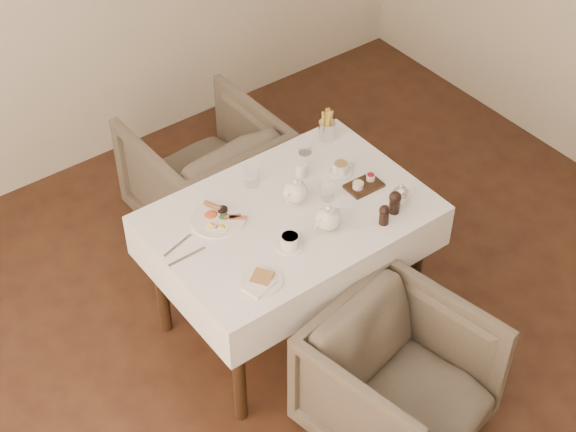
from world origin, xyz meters
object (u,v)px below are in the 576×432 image
(armchair_far, at_px, (206,172))
(table, at_px, (290,230))
(armchair_near, at_px, (399,381))
(breakfast_plate, at_px, (217,218))
(teapot_centre, at_px, (295,190))

(armchair_far, bearing_deg, table, 82.56)
(armchair_near, bearing_deg, table, 79.49)
(table, height_order, breakfast_plate, breakfast_plate)
(table, xyz_separation_m, teapot_centre, (0.07, 0.05, 0.18))
(table, xyz_separation_m, breakfast_plate, (-0.30, 0.16, 0.13))
(armchair_near, distance_m, teapot_centre, 0.99)
(breakfast_plate, bearing_deg, table, -24.06)
(armchair_near, bearing_deg, armchair_far, 76.10)
(armchair_far, bearing_deg, teapot_centre, 86.79)
(table, distance_m, armchair_far, 0.97)
(breakfast_plate, bearing_deg, armchair_far, 66.13)
(armchair_far, xyz_separation_m, teapot_centre, (-0.03, -0.87, 0.47))
(teapot_centre, bearing_deg, table, -169.32)
(table, distance_m, teapot_centre, 0.20)
(armchair_far, height_order, teapot_centre, teapot_centre)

